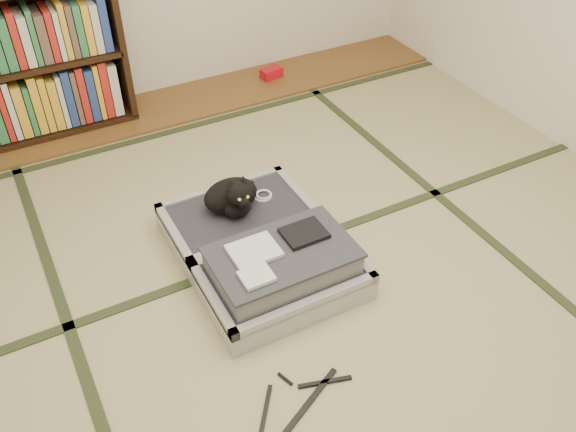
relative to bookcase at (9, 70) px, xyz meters
name	(u,v)px	position (x,y,z in m)	size (l,w,h in m)	color
floor	(315,306)	(0.87, -2.07, -0.45)	(4.50, 4.50, 0.00)	tan
wood_strip	(165,107)	(0.87, -0.07, -0.44)	(4.00, 0.50, 0.02)	brown
red_item	(271,73)	(1.68, -0.04, -0.40)	(0.15, 0.09, 0.07)	red
tatami_borders	(266,241)	(0.87, -1.58, -0.45)	(4.00, 4.50, 0.01)	#2D381E
bookcase	(9,70)	(0.00, 0.00, 0.00)	(1.33, 0.30, 0.92)	black
suitcase	(264,251)	(0.78, -1.73, -0.35)	(0.71, 0.95, 0.28)	#B1B1B6
cat	(233,196)	(0.76, -1.44, -0.22)	(0.32, 0.32, 0.26)	black
cable_coil	(263,195)	(0.94, -1.40, -0.30)	(0.10, 0.10, 0.02)	white
hanger	(300,402)	(0.56, -2.47, -0.44)	(0.44, 0.30, 0.01)	black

